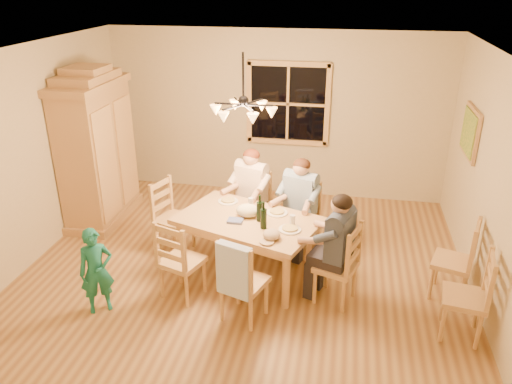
% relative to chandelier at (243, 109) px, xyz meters
% --- Properties ---
extents(floor, '(5.50, 5.50, 0.00)m').
position_rel_chandelier_xyz_m(floor, '(0.00, 0.00, -2.08)').
color(floor, brown).
rests_on(floor, ground).
extents(ceiling, '(5.50, 5.00, 0.02)m').
position_rel_chandelier_xyz_m(ceiling, '(0.00, 0.00, 0.62)').
color(ceiling, white).
rests_on(ceiling, wall_back).
extents(wall_back, '(5.50, 0.02, 2.70)m').
position_rel_chandelier_xyz_m(wall_back, '(0.00, 2.50, -0.73)').
color(wall_back, '#BEB086').
rests_on(wall_back, floor).
extents(wall_left, '(0.02, 5.00, 2.70)m').
position_rel_chandelier_xyz_m(wall_left, '(-2.75, 0.00, -0.73)').
color(wall_left, '#BEB086').
rests_on(wall_left, floor).
extents(wall_right, '(0.02, 5.00, 2.70)m').
position_rel_chandelier_xyz_m(wall_right, '(2.75, 0.00, -0.73)').
color(wall_right, '#BEB086').
rests_on(wall_right, floor).
extents(window, '(1.30, 0.06, 1.30)m').
position_rel_chandelier_xyz_m(window, '(0.20, 2.47, -0.53)').
color(window, black).
rests_on(window, wall_back).
extents(painting, '(0.06, 0.78, 0.64)m').
position_rel_chandelier_xyz_m(painting, '(2.71, 1.20, -0.48)').
color(painting, '#A68348').
rests_on(painting, wall_right).
extents(chandelier, '(0.77, 0.68, 0.71)m').
position_rel_chandelier_xyz_m(chandelier, '(0.00, 0.00, 0.00)').
color(chandelier, black).
rests_on(chandelier, ceiling).
extents(armoire, '(0.66, 1.40, 2.30)m').
position_rel_chandelier_xyz_m(armoire, '(-2.42, 1.03, -1.02)').
color(armoire, '#A68348').
rests_on(armoire, floor).
extents(dining_table, '(1.90, 1.50, 0.76)m').
position_rel_chandelier_xyz_m(dining_table, '(0.06, -0.10, -1.42)').
color(dining_table, '#B48250').
rests_on(dining_table, floor).
extents(chair_far_left, '(0.55, 0.54, 0.99)m').
position_rel_chandelier_xyz_m(chair_far_left, '(-0.07, 0.78, -1.77)').
color(chair_far_left, tan).
rests_on(chair_far_left, floor).
extents(chair_far_right, '(0.55, 0.54, 0.99)m').
position_rel_chandelier_xyz_m(chair_far_right, '(0.62, 0.54, -1.77)').
color(chair_far_right, tan).
rests_on(chair_far_right, floor).
extents(chair_near_left, '(0.55, 0.54, 0.99)m').
position_rel_chandelier_xyz_m(chair_near_left, '(-0.59, -0.70, -1.77)').
color(chair_near_left, tan).
rests_on(chair_near_left, floor).
extents(chair_near_right, '(0.55, 0.54, 0.99)m').
position_rel_chandelier_xyz_m(chair_near_right, '(0.20, -0.97, -1.77)').
color(chair_near_right, tan).
rests_on(chair_near_right, floor).
extents(chair_end_left, '(0.54, 0.55, 0.99)m').
position_rel_chandelier_xyz_m(chair_end_left, '(-1.03, 0.28, -1.77)').
color(chair_end_left, tan).
rests_on(chair_end_left, floor).
extents(chair_end_right, '(0.54, 0.55, 0.99)m').
position_rel_chandelier_xyz_m(chair_end_right, '(1.15, -0.48, -1.77)').
color(chair_end_right, tan).
rests_on(chair_end_right, floor).
extents(adult_woman, '(0.50, 0.52, 0.87)m').
position_rel_chandelier_xyz_m(adult_woman, '(-0.07, 0.78, -1.24)').
color(adult_woman, beige).
rests_on(adult_woman, floor).
extents(adult_plaid_man, '(0.50, 0.52, 0.87)m').
position_rel_chandelier_xyz_m(adult_plaid_man, '(0.62, 0.54, -1.24)').
color(adult_plaid_man, '#325E8B').
rests_on(adult_plaid_man, floor).
extents(adult_slate_man, '(0.52, 0.50, 0.87)m').
position_rel_chandelier_xyz_m(adult_slate_man, '(1.15, -0.48, -1.24)').
color(adult_slate_man, '#39435B').
rests_on(adult_slate_man, floor).
extents(towel, '(0.39, 0.22, 0.58)m').
position_rel_chandelier_xyz_m(towel, '(0.13, -1.15, -1.38)').
color(towel, '#AEC7EC').
rests_on(towel, chair_near_right).
extents(wine_bottle_a, '(0.08, 0.08, 0.33)m').
position_rel_chandelier_xyz_m(wine_bottle_a, '(0.21, -0.12, -1.15)').
color(wine_bottle_a, black).
rests_on(wine_bottle_a, dining_table).
extents(wine_bottle_b, '(0.08, 0.08, 0.33)m').
position_rel_chandelier_xyz_m(wine_bottle_b, '(0.29, -0.30, -1.15)').
color(wine_bottle_b, black).
rests_on(wine_bottle_b, dining_table).
extents(plate_woman, '(0.26, 0.26, 0.02)m').
position_rel_chandelier_xyz_m(plate_woman, '(-0.28, 0.32, -1.31)').
color(plate_woman, white).
rests_on(plate_woman, dining_table).
extents(plate_plaid, '(0.26, 0.26, 0.02)m').
position_rel_chandelier_xyz_m(plate_plaid, '(0.39, 0.11, -1.31)').
color(plate_plaid, white).
rests_on(plate_plaid, dining_table).
extents(plate_slate, '(0.26, 0.26, 0.02)m').
position_rel_chandelier_xyz_m(plate_slate, '(0.60, -0.30, -1.31)').
color(plate_slate, white).
rests_on(plate_slate, dining_table).
extents(wine_glass_a, '(0.06, 0.06, 0.14)m').
position_rel_chandelier_xyz_m(wine_glass_a, '(0.04, 0.20, -1.25)').
color(wine_glass_a, silver).
rests_on(wine_glass_a, dining_table).
extents(wine_glass_b, '(0.06, 0.06, 0.14)m').
position_rel_chandelier_xyz_m(wine_glass_b, '(0.61, -0.19, -1.25)').
color(wine_glass_b, silver).
rests_on(wine_glass_b, dining_table).
extents(cap, '(0.20, 0.20, 0.11)m').
position_rel_chandelier_xyz_m(cap, '(0.42, -0.53, -1.26)').
color(cap, tan).
rests_on(cap, dining_table).
extents(napkin, '(0.22, 0.19, 0.03)m').
position_rel_chandelier_xyz_m(napkin, '(-0.07, -0.21, -1.30)').
color(napkin, '#505B93').
rests_on(napkin, dining_table).
extents(cloth_bundle, '(0.28, 0.22, 0.15)m').
position_rel_chandelier_xyz_m(cloth_bundle, '(0.05, -0.03, -1.24)').
color(cloth_bundle, beige).
rests_on(cloth_bundle, dining_table).
extents(child, '(0.44, 0.40, 1.00)m').
position_rel_chandelier_xyz_m(child, '(-1.41, -1.14, -1.57)').
color(child, '#197367').
rests_on(child, floor).
extents(chair_spare_front, '(0.48, 0.50, 0.99)m').
position_rel_chandelier_xyz_m(chair_spare_front, '(2.45, -0.84, -1.77)').
color(chair_spare_front, tan).
rests_on(chair_spare_front, floor).
extents(chair_spare_back, '(0.53, 0.55, 0.99)m').
position_rel_chandelier_xyz_m(chair_spare_back, '(2.45, -0.15, -1.77)').
color(chair_spare_back, tan).
rests_on(chair_spare_back, floor).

